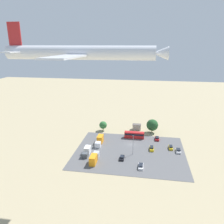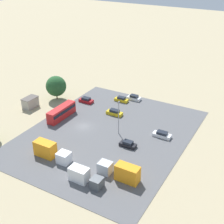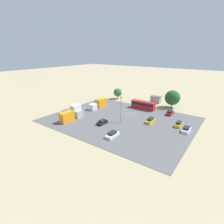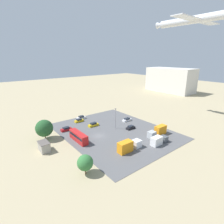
% 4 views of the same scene
% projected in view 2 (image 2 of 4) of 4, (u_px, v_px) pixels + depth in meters
% --- Properties ---
extents(ground_plane, '(400.00, 400.00, 0.00)m').
position_uv_depth(ground_plane, '(84.00, 126.00, 83.62)').
color(ground_plane, tan).
extents(parking_lot_surface, '(49.28, 38.80, 0.08)m').
position_uv_depth(parking_lot_surface, '(108.00, 134.00, 80.24)').
color(parking_lot_surface, '#565659').
rests_on(parking_lot_surface, ground).
extents(shed_building, '(4.82, 3.02, 3.15)m').
position_uv_depth(shed_building, '(30.00, 102.00, 93.13)').
color(shed_building, '#9E998E').
rests_on(shed_building, ground).
extents(bus, '(10.12, 2.50, 3.30)m').
position_uv_depth(bus, '(62.00, 112.00, 87.14)').
color(bus, red).
rests_on(bus, ground).
extents(parked_car_0, '(1.83, 4.71, 1.62)m').
position_uv_depth(parked_car_0, '(114.00, 113.00, 89.16)').
color(parked_car_0, gold).
rests_on(parked_car_0, ground).
extents(parked_car_1, '(1.97, 4.46, 1.57)m').
position_uv_depth(parked_car_1, '(86.00, 100.00, 96.49)').
color(parked_car_1, maroon).
rests_on(parked_car_1, ground).
extents(parked_car_2, '(1.81, 4.08, 1.49)m').
position_uv_depth(parked_car_2, '(128.00, 144.00, 74.76)').
color(parked_car_2, black).
rests_on(parked_car_2, ground).
extents(parked_car_3, '(1.90, 4.66, 1.48)m').
position_uv_depth(parked_car_3, '(162.00, 135.00, 78.62)').
color(parked_car_3, silver).
rests_on(parked_car_3, ground).
extents(parked_car_4, '(1.71, 4.28, 1.52)m').
position_uv_depth(parked_car_4, '(121.00, 99.00, 97.04)').
color(parked_car_4, gold).
rests_on(parked_car_4, ground).
extents(parked_car_5, '(1.98, 4.31, 1.57)m').
position_uv_depth(parked_car_5, '(134.00, 98.00, 98.13)').
color(parked_car_5, silver).
rests_on(parked_car_5, ground).
extents(parked_truck_0, '(2.41, 7.38, 3.05)m').
position_uv_depth(parked_truck_0, '(84.00, 177.00, 62.89)').
color(parked_truck_0, '#4C5156').
rests_on(parked_truck_0, ground).
extents(parked_truck_1, '(2.57, 9.18, 3.59)m').
position_uv_depth(parked_truck_1, '(50.00, 151.00, 70.36)').
color(parked_truck_1, silver).
rests_on(parked_truck_1, ground).
extents(parked_truck_2, '(2.40, 9.15, 3.58)m').
position_uv_depth(parked_truck_2, '(121.00, 172.00, 63.89)').
color(parked_truck_2, '#ADB2B7').
rests_on(parked_truck_2, ground).
extents(tree_apron_mid, '(6.37, 6.37, 7.60)m').
position_uv_depth(tree_apron_mid, '(56.00, 86.00, 97.03)').
color(tree_apron_mid, brown).
rests_on(tree_apron_mid, ground).
extents(light_pole_lot_centre, '(0.90, 0.28, 9.00)m').
position_uv_depth(light_pole_lot_centre, '(119.00, 116.00, 78.17)').
color(light_pole_lot_centre, gray).
rests_on(light_pole_lot_centre, ground).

